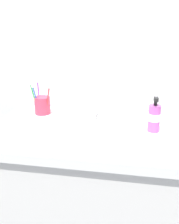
% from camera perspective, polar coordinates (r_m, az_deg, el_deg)
% --- Properties ---
extents(tiled_wall_back, '(2.20, 0.04, 2.40)m').
position_cam_1_polar(tiled_wall_back, '(1.42, 3.57, 14.68)').
color(tiled_wall_back, silver).
rests_on(tiled_wall_back, ground).
extents(vanity_counter, '(1.00, 0.59, 0.85)m').
position_cam_1_polar(vanity_counter, '(1.40, 1.19, -19.97)').
color(vanity_counter, silver).
rests_on(vanity_counter, ground).
extents(sink_basin, '(0.43, 0.43, 0.13)m').
position_cam_1_polar(sink_basin, '(1.15, -0.26, -6.92)').
color(sink_basin, white).
rests_on(sink_basin, vanity_counter).
extents(faucet, '(0.02, 0.18, 0.10)m').
position_cam_1_polar(faucet, '(1.30, 1.26, -0.03)').
color(faucet, silver).
rests_on(faucet, sink_basin).
extents(toothbrush_cup, '(0.08, 0.08, 0.09)m').
position_cam_1_polar(toothbrush_cup, '(1.39, -10.48, 1.47)').
color(toothbrush_cup, '#D8334C').
rests_on(toothbrush_cup, vanity_counter).
extents(toothbrush_red, '(0.05, 0.03, 0.17)m').
position_cam_1_polar(toothbrush_red, '(1.34, -9.26, 3.34)').
color(toothbrush_red, red).
rests_on(toothbrush_red, toothbrush_cup).
extents(toothbrush_purple, '(0.02, 0.03, 0.18)m').
position_cam_1_polar(toothbrush_purple, '(1.40, -11.32, 4.25)').
color(toothbrush_purple, purple).
rests_on(toothbrush_purple, toothbrush_cup).
extents(toothbrush_green, '(0.04, 0.04, 0.19)m').
position_cam_1_polar(toothbrush_green, '(1.36, -12.43, 3.76)').
color(toothbrush_green, green).
rests_on(toothbrush_green, toothbrush_cup).
extents(toothbrush_blue, '(0.04, 0.04, 0.17)m').
position_cam_1_polar(toothbrush_blue, '(1.36, -11.96, 3.43)').
color(toothbrush_blue, blue).
rests_on(toothbrush_blue, toothbrush_cup).
extents(soap_dispenser, '(0.06, 0.06, 0.16)m').
position_cam_1_polar(soap_dispenser, '(1.17, 14.26, -1.16)').
color(soap_dispenser, '#B24CA5').
rests_on(soap_dispenser, vanity_counter).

